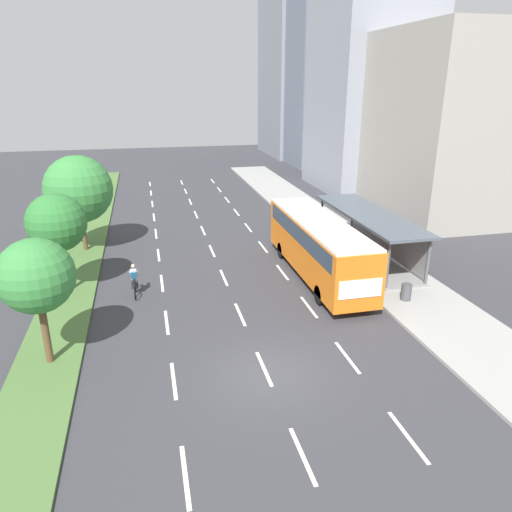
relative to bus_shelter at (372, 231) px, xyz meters
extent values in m
plane|color=#38383D|center=(-9.53, -10.83, -1.87)|extent=(140.00, 140.00, 0.00)
cube|color=#4C7038|center=(-17.83, 9.17, -1.81)|extent=(2.60, 52.00, 0.12)
cube|color=#9E9E99|center=(-0.28, 9.17, -1.79)|extent=(4.50, 52.00, 0.15)
cube|color=white|center=(-13.03, -15.12, -1.86)|extent=(0.14, 2.42, 0.01)
cube|color=white|center=(-13.03, -10.39, -1.86)|extent=(0.14, 2.42, 0.01)
cube|color=white|center=(-13.03, -5.66, -1.86)|extent=(0.14, 2.42, 0.01)
cube|color=white|center=(-13.03, -0.93, -1.86)|extent=(0.14, 2.42, 0.01)
cube|color=white|center=(-13.03, 3.80, -1.86)|extent=(0.14, 2.42, 0.01)
cube|color=white|center=(-13.03, 8.53, -1.86)|extent=(0.14, 2.42, 0.01)
cube|color=white|center=(-13.03, 13.27, -1.86)|extent=(0.14, 2.42, 0.01)
cube|color=white|center=(-13.03, 18.00, -1.86)|extent=(0.14, 2.42, 0.01)
cube|color=white|center=(-13.03, 22.73, -1.86)|extent=(0.14, 2.42, 0.01)
cube|color=white|center=(-13.03, 27.46, -1.86)|extent=(0.14, 2.42, 0.01)
cube|color=white|center=(-9.53, -15.12, -1.86)|extent=(0.14, 2.42, 0.01)
cube|color=white|center=(-9.53, -10.39, -1.86)|extent=(0.14, 2.42, 0.01)
cube|color=white|center=(-9.53, -5.66, -1.86)|extent=(0.14, 2.42, 0.01)
cube|color=white|center=(-9.53, -0.93, -1.86)|extent=(0.14, 2.42, 0.01)
cube|color=white|center=(-9.53, 3.80, -1.86)|extent=(0.14, 2.42, 0.01)
cube|color=white|center=(-9.53, 8.53, -1.86)|extent=(0.14, 2.42, 0.01)
cube|color=white|center=(-9.53, 13.27, -1.86)|extent=(0.14, 2.42, 0.01)
cube|color=white|center=(-9.53, 18.00, -1.86)|extent=(0.14, 2.42, 0.01)
cube|color=white|center=(-9.53, 22.73, -1.86)|extent=(0.14, 2.42, 0.01)
cube|color=white|center=(-9.53, 27.46, -1.86)|extent=(0.14, 2.42, 0.01)
cube|color=white|center=(-6.03, -15.12, -1.86)|extent=(0.14, 2.42, 0.01)
cube|color=white|center=(-6.03, -10.39, -1.86)|extent=(0.14, 2.42, 0.01)
cube|color=white|center=(-6.03, -5.66, -1.86)|extent=(0.14, 2.42, 0.01)
cube|color=white|center=(-6.03, -0.93, -1.86)|extent=(0.14, 2.42, 0.01)
cube|color=white|center=(-6.03, 3.80, -1.86)|extent=(0.14, 2.42, 0.01)
cube|color=white|center=(-6.03, 8.53, -1.86)|extent=(0.14, 2.42, 0.01)
cube|color=white|center=(-6.03, 13.27, -1.86)|extent=(0.14, 2.42, 0.01)
cube|color=white|center=(-6.03, 18.00, -1.86)|extent=(0.14, 2.42, 0.01)
cube|color=white|center=(-6.03, 22.73, -1.86)|extent=(0.14, 2.42, 0.01)
cube|color=white|center=(-6.03, 27.46, -1.86)|extent=(0.14, 2.42, 0.01)
cube|color=gray|center=(-0.28, 0.00, -1.67)|extent=(2.60, 10.24, 0.10)
cylinder|color=#56565B|center=(-1.46, -4.87, -0.32)|extent=(0.16, 0.16, 2.60)
cylinder|color=#56565B|center=(-1.46, 4.87, -0.32)|extent=(0.16, 0.16, 2.60)
cylinder|color=#56565B|center=(0.90, -4.87, -0.32)|extent=(0.16, 0.16, 2.60)
cylinder|color=#56565B|center=(0.90, 4.87, -0.32)|extent=(0.16, 0.16, 2.60)
cube|color=gray|center=(0.96, 0.00, -0.32)|extent=(0.10, 9.73, 2.34)
cube|color=#4C5660|center=(-0.28, 0.00, 1.06)|extent=(2.90, 10.64, 0.16)
cube|color=orange|center=(-4.28, -1.97, -0.02)|extent=(2.50, 11.20, 2.80)
cube|color=#2D3D4C|center=(-4.28, -1.97, 0.83)|extent=(2.54, 10.30, 0.90)
cube|color=silver|center=(-4.28, -1.97, 1.44)|extent=(2.45, 10.98, 0.12)
cube|color=#2D3D4C|center=(-4.28, 3.65, 0.33)|extent=(2.25, 0.06, 1.54)
cube|color=white|center=(-4.28, -7.59, -0.22)|extent=(2.12, 0.04, 0.90)
cylinder|color=black|center=(-5.38, 1.50, -1.37)|extent=(0.30, 1.00, 1.00)
cylinder|color=black|center=(-3.18, 1.50, -1.37)|extent=(0.30, 1.00, 1.00)
cylinder|color=black|center=(-5.38, -5.44, -1.37)|extent=(0.30, 1.00, 1.00)
cylinder|color=black|center=(-3.18, -5.44, -1.37)|extent=(0.30, 1.00, 1.00)
torus|color=black|center=(-14.45, -1.67, -1.51)|extent=(0.06, 0.72, 0.72)
torus|color=black|center=(-14.45, -2.77, -1.51)|extent=(0.06, 0.72, 0.72)
cylinder|color=black|center=(-14.45, -2.22, -1.23)|extent=(0.05, 0.94, 0.05)
cylinder|color=black|center=(-14.45, -2.32, -1.41)|extent=(0.05, 0.57, 0.42)
cylinder|color=black|center=(-14.45, -2.42, -1.21)|extent=(0.04, 0.04, 0.40)
cube|color=black|center=(-14.45, -2.42, -1.01)|extent=(0.12, 0.24, 0.06)
cylinder|color=black|center=(-14.45, -1.72, -0.96)|extent=(0.46, 0.04, 0.04)
cube|color=silver|center=(-14.45, -2.24, -0.68)|extent=(0.30, 0.36, 0.59)
cube|color=#23669E|center=(-14.45, -2.40, -0.66)|extent=(0.26, 0.26, 0.42)
sphere|color=beige|center=(-14.45, -2.12, -0.26)|extent=(0.20, 0.20, 0.20)
cylinder|color=#23232D|center=(-14.57, -2.27, -1.08)|extent=(0.12, 0.42, 0.25)
cylinder|color=#23232D|center=(-14.57, -2.10, -1.34)|extent=(0.10, 0.17, 0.41)
cylinder|color=#23232D|center=(-14.33, -2.27, -1.08)|extent=(0.12, 0.42, 0.25)
cylinder|color=#23232D|center=(-14.33, -2.10, -1.34)|extent=(0.10, 0.17, 0.41)
cylinder|color=silver|center=(-14.62, -2.02, -0.63)|extent=(0.09, 0.47, 0.28)
cylinder|color=silver|center=(-14.28, -2.02, -0.63)|extent=(0.09, 0.47, 0.28)
cylinder|color=brown|center=(-17.71, -8.11, -0.45)|extent=(0.28, 0.28, 2.59)
sphere|color=#38843D|center=(-17.71, -8.11, 1.91)|extent=(2.85, 2.85, 2.85)
cylinder|color=brown|center=(-18.00, -1.22, -0.41)|extent=(0.28, 0.28, 2.68)
sphere|color=#2D7533|center=(-18.00, -1.22, 2.05)|extent=(2.98, 2.98, 2.98)
cylinder|color=brown|center=(-17.67, 5.67, -0.53)|extent=(0.28, 0.28, 2.43)
sphere|color=#38843D|center=(-17.67, 5.67, 2.29)|extent=(4.29, 4.29, 4.29)
cylinder|color=#4C4C51|center=(-1.08, -6.26, -1.29)|extent=(0.52, 0.52, 0.85)
cube|color=#A39E93|center=(10.05, 9.30, 5.40)|extent=(8.71, 13.10, 14.53)
cube|color=#8E939E|center=(8.91, 20.48, 11.00)|extent=(9.44, 11.43, 25.74)
cube|color=slate|center=(10.51, 37.12, 10.62)|extent=(9.20, 10.72, 24.97)
cube|color=gray|center=(10.91, 46.56, 11.18)|extent=(10.96, 13.51, 26.09)
camera|label=1|loc=(-13.47, -25.78, 8.64)|focal=33.25mm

